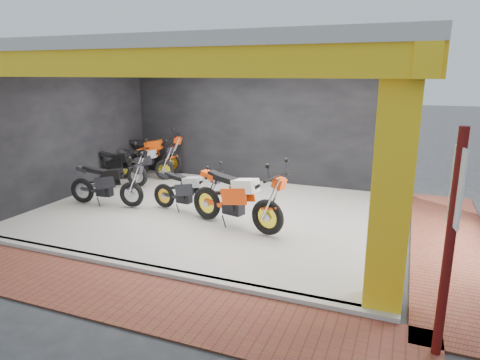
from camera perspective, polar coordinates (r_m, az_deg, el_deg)
The scene contains 18 objects.
ground at distance 8.14m, azimuth -8.89°, elevation -8.94°, with size 80.00×80.00×0.00m, color #2D2D30.
showroom_floor at distance 9.77m, azimuth -2.94°, elevation -4.46°, with size 8.00×6.00×0.10m, color silver.
showroom_ceiling at distance 9.27m, azimuth -3.23°, elevation 16.82°, with size 8.40×6.40×0.20m, color beige.
back_wall at distance 12.22m, azimuth 3.08°, elevation 7.50°, with size 8.20×0.20×3.50m, color black.
left_wall at distance 11.68m, azimuth -21.77°, elevation 6.20°, with size 0.20×6.20×3.50m, color black.
corner_column at distance 5.83m, azimuth 19.69°, elevation -0.80°, with size 0.50×0.50×3.50m, color yellow.
header_beam_front at distance 6.66m, azimuth -14.51°, elevation 14.85°, with size 8.40×0.30×0.40m, color yellow.
header_beam_right at distance 8.40m, azimuth 23.23°, elevation 13.96°, with size 0.30×6.40×0.40m, color yellow.
floor_kerb at distance 7.34m, azimuth -13.01°, elevation -11.39°, with size 8.00×0.20×0.10m, color silver.
paver_front at distance 6.80m, azimuth -16.82°, elevation -14.13°, with size 9.00×1.40×0.03m, color brown.
paver_right at distance 9.02m, azimuth 26.30°, elevation -7.85°, with size 1.40×7.00×0.03m, color brown.
signpost at distance 5.15m, azimuth 26.25°, elevation -6.91°, with size 0.11×0.37×2.65m.
moto_hero at distance 8.11m, azimuth 3.73°, elevation -2.68°, with size 2.36×0.87×1.44m, color #FF420A, non-canonical shape.
moto_row_a at distance 9.24m, azimuth -4.21°, elevation -1.51°, with size 1.89×0.70×1.15m, color black, non-canonical shape.
moto_row_b at distance 10.14m, azimuth -14.35°, elevation -0.30°, with size 2.00×0.74×1.22m, color black, non-canonical shape.
moto_row_c at distance 13.16m, azimuth -9.23°, elevation 3.72°, with size 2.36×0.87×1.44m, color #FF430A, non-canonical shape.
moto_row_d at distance 11.89m, azimuth -13.63°, elevation 1.95°, with size 2.07×0.77×1.26m, color black, non-canonical shape.
moto_row_e at distance 12.62m, azimuth -10.10°, elevation 2.65°, with size 1.94×0.72×1.18m, color black, non-canonical shape.
Camera 1 is at (3.89, -6.40, 3.18)m, focal length 32.00 mm.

